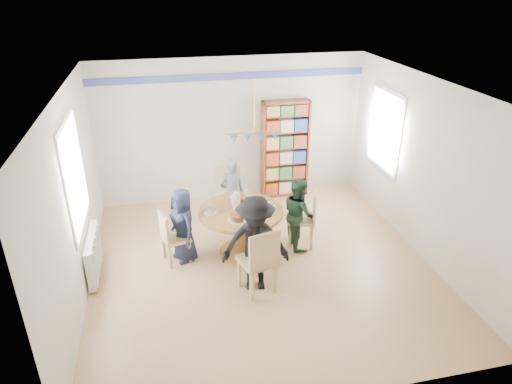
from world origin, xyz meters
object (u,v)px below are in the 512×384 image
object	(u,v)px
chair_near	(260,259)
person_right	(298,213)
bookshelf	(285,150)
person_far	(232,193)
chair_left	(171,235)
person_near	(255,244)
person_left	(183,225)
radiator	(94,254)
dining_table	(241,221)
chair_right	(307,215)
chair_far	(228,192)

from	to	relation	value
chair_near	person_right	xyz separation A→B (m)	(0.87, 1.07, 0.03)
bookshelf	person_far	bearing A→B (deg)	-139.23
chair_left	person_right	bearing A→B (deg)	1.39
person_near	person_far	bearing A→B (deg)	99.67
chair_left	bookshelf	bearing A→B (deg)	40.25
chair_left	person_left	world-z (taller)	person_left
chair_near	person_near	size ratio (longest dim) A/B	0.72
person_right	bookshelf	size ratio (longest dim) A/B	0.62
chair_left	chair_near	world-z (taller)	chair_near
chair_left	person_near	size ratio (longest dim) A/B	0.60
person_left	person_near	distance (m)	1.31
person_left	person_far	distance (m)	1.23
person_near	bookshelf	xyz separation A→B (m)	(1.20, 2.82, 0.22)
person_right	person_near	xyz separation A→B (m)	(-0.90, -0.92, 0.12)
radiator	dining_table	world-z (taller)	dining_table
dining_table	bookshelf	world-z (taller)	bookshelf
radiator	person_right	xyz separation A→B (m)	(3.11, 0.14, 0.23)
person_left	person_right	world-z (taller)	person_left
chair_right	radiator	bearing A→B (deg)	-177.21
chair_far	dining_table	bearing A→B (deg)	-88.24
chair_left	person_far	distance (m)	1.42
person_left	person_near	size ratio (longest dim) A/B	0.83
dining_table	chair_near	bearing A→B (deg)	-86.71
dining_table	chair_near	distance (m)	1.06
person_far	dining_table	bearing A→B (deg)	80.58
person_far	bookshelf	xyz separation A→B (m)	(1.22, 1.05, 0.30)
radiator	person_far	bearing A→B (deg)	24.28
person_far	bookshelf	bearing A→B (deg)	-147.85
chair_left	chair_right	world-z (taller)	chair_right
person_right	person_near	bearing A→B (deg)	129.73
person_near	bookshelf	distance (m)	3.08
dining_table	person_far	bearing A→B (deg)	89.20
chair_left	person_right	xyz separation A→B (m)	(2.00, 0.05, 0.11)
chair_far	person_right	distance (m)	1.43
person_far	chair_left	bearing A→B (deg)	31.04
radiator	bookshelf	world-z (taller)	bookshelf
bookshelf	chair_left	bearing A→B (deg)	-139.75
chair_far	chair_left	bearing A→B (deg)	-133.11
person_right	person_far	world-z (taller)	person_far
chair_near	person_left	size ratio (longest dim) A/B	0.86
person_right	chair_left	bearing A→B (deg)	85.33
radiator	chair_near	size ratio (longest dim) A/B	0.99
chair_left	bookshelf	distance (m)	3.05
chair_far	chair_near	distance (m)	2.14
person_left	person_right	bearing A→B (deg)	67.97
chair_far	chair_near	world-z (taller)	chair_near
chair_left	person_near	world-z (taller)	person_near
chair_right	bookshelf	world-z (taller)	bookshelf
person_right	person_far	distance (m)	1.25
person_right	radiator	bearing A→B (deg)	86.52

